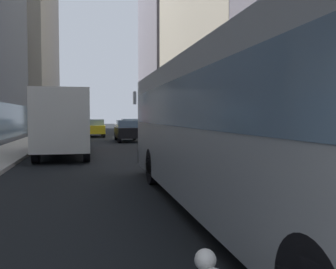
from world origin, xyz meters
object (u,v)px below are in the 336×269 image
(transit_bus, at_px, (243,123))
(car_silver_sedan, at_px, (171,136))
(car_black_suv, at_px, (127,131))
(car_grey_wagon, at_px, (129,126))
(car_blue_hatchback, at_px, (72,133))
(car_white_van, at_px, (79,125))
(box_truck, at_px, (65,121))
(car_yellow_taxi, at_px, (94,128))

(transit_bus, bearing_deg, car_silver_sedan, 83.22)
(car_black_suv, distance_m, car_grey_wagon, 13.41)
(car_blue_hatchback, relative_size, car_white_van, 1.10)
(transit_bus, bearing_deg, car_white_van, 95.91)
(car_silver_sedan, height_order, box_truck, box_truck)
(car_grey_wagon, bearing_deg, car_blue_hatchback, -108.84)
(car_grey_wagon, xyz_separation_m, box_truck, (-5.60, -23.17, 0.84))
(transit_bus, relative_size, car_white_van, 2.89)
(car_grey_wagon, distance_m, car_white_van, 6.77)
(car_black_suv, bearing_deg, car_white_van, 103.15)
(car_white_van, height_order, box_truck, box_truck)
(transit_bus, distance_m, car_blue_hatchback, 18.89)
(car_black_suv, bearing_deg, box_truck, -112.10)
(car_blue_hatchback, relative_size, box_truck, 0.59)
(car_grey_wagon, bearing_deg, car_black_suv, -96.85)
(transit_bus, bearing_deg, car_black_suv, 90.00)
(car_black_suv, distance_m, box_truck, 10.67)
(car_yellow_taxi, relative_size, box_truck, 0.58)
(car_white_van, relative_size, car_yellow_taxi, 0.92)
(transit_bus, distance_m, car_silver_sedan, 13.60)
(car_yellow_taxi, bearing_deg, car_black_suv, -71.71)
(car_white_van, height_order, car_yellow_taxi, same)
(transit_bus, xyz_separation_m, car_blue_hatchback, (-4.00, 18.44, -0.95))
(car_yellow_taxi, height_order, box_truck, box_truck)
(car_white_van, relative_size, box_truck, 0.53)
(car_blue_hatchback, xyz_separation_m, car_silver_sedan, (5.60, -4.97, -0.00))
(car_white_van, bearing_deg, car_black_suv, -76.85)
(car_blue_hatchback, bearing_deg, car_silver_sedan, -41.60)
(car_silver_sedan, xyz_separation_m, car_yellow_taxi, (-4.00, 15.32, 0.00))
(car_grey_wagon, distance_m, box_truck, 23.85)
(car_grey_wagon, bearing_deg, box_truck, -103.59)
(transit_bus, xyz_separation_m, car_grey_wagon, (1.60, 34.85, -0.96))
(car_black_suv, xyz_separation_m, car_blue_hatchback, (-4.00, -3.09, 0.00))
(transit_bus, xyz_separation_m, car_white_van, (-4.00, 38.65, -0.96))
(car_grey_wagon, xyz_separation_m, car_yellow_taxi, (-4.00, -6.06, 0.00))
(car_black_suv, xyz_separation_m, car_white_van, (-4.00, 17.12, -0.00))
(car_blue_hatchback, distance_m, box_truck, 6.81)
(car_white_van, height_order, car_silver_sedan, same)
(car_black_suv, bearing_deg, car_silver_sedan, -78.78)
(car_white_van, bearing_deg, transit_bus, -84.09)
(transit_bus, bearing_deg, car_yellow_taxi, 94.76)
(car_blue_hatchback, xyz_separation_m, car_yellow_taxi, (1.60, 10.35, 0.00))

